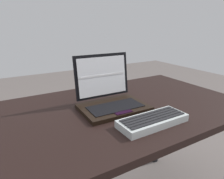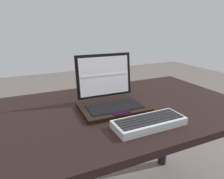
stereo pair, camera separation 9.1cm
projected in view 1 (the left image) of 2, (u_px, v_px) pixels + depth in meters
desk at (102, 132)px, 0.98m from camera, size 1.43×0.75×0.73m
laptop_front at (110, 97)px, 0.97m from camera, size 0.31×0.25×0.24m
external_keyboard at (153, 121)px, 0.81m from camera, size 0.29×0.11×0.03m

